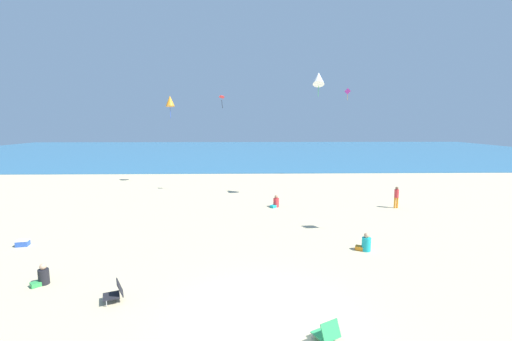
{
  "coord_description": "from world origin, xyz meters",
  "views": [
    {
      "loc": [
        -0.46,
        -9.06,
        5.55
      ],
      "look_at": [
        0.0,
        8.98,
        3.0
      ],
      "focal_mm": 23.84,
      "sensor_mm": 36.0,
      "label": 1
    }
  ],
  "objects_px": {
    "kite_red": "(222,97)",
    "beach_chair_near_camera": "(327,332)",
    "cooler_box": "(23,243)",
    "beach_chair_far_right": "(115,292)",
    "kite_white": "(319,78)",
    "kite_orange": "(170,101)",
    "person_0": "(396,196)",
    "person_3": "(365,244)",
    "person_2": "(276,203)",
    "kite_magenta": "(348,92)",
    "person_1": "(42,277)"
  },
  "relations": [
    {
      "from": "person_1",
      "to": "person_0",
      "type": "bearing_deg",
      "value": 165.21
    },
    {
      "from": "kite_orange",
      "to": "beach_chair_far_right",
      "type": "bearing_deg",
      "value": -82.58
    },
    {
      "from": "beach_chair_far_right",
      "to": "kite_orange",
      "type": "xyz_separation_m",
      "value": [
        -2.7,
        20.74,
        7.14
      ]
    },
    {
      "from": "person_2",
      "to": "kite_white",
      "type": "relative_size",
      "value": 0.43
    },
    {
      "from": "person_0",
      "to": "kite_magenta",
      "type": "height_order",
      "value": "kite_magenta"
    },
    {
      "from": "beach_chair_near_camera",
      "to": "kite_magenta",
      "type": "distance_m",
      "value": 28.46
    },
    {
      "from": "beach_chair_near_camera",
      "to": "cooler_box",
      "type": "xyz_separation_m",
      "value": [
        -12.23,
        7.08,
        -0.11
      ]
    },
    {
      "from": "kite_magenta",
      "to": "kite_orange",
      "type": "bearing_deg",
      "value": -169.3
    },
    {
      "from": "kite_red",
      "to": "beach_chair_near_camera",
      "type": "bearing_deg",
      "value": -77.98
    },
    {
      "from": "person_1",
      "to": "beach_chair_near_camera",
      "type": "bearing_deg",
      "value": 114.04
    },
    {
      "from": "beach_chair_far_right",
      "to": "kite_white",
      "type": "height_order",
      "value": "kite_white"
    },
    {
      "from": "person_0",
      "to": "kite_white",
      "type": "relative_size",
      "value": 0.77
    },
    {
      "from": "person_0",
      "to": "person_3",
      "type": "xyz_separation_m",
      "value": [
        -4.58,
        -7.34,
        -0.52
      ]
    },
    {
      "from": "kite_red",
      "to": "person_3",
      "type": "bearing_deg",
      "value": -60.16
    },
    {
      "from": "beach_chair_far_right",
      "to": "person_2",
      "type": "bearing_deg",
      "value": -139.67
    },
    {
      "from": "kite_magenta",
      "to": "kite_red",
      "type": "height_order",
      "value": "kite_magenta"
    },
    {
      "from": "person_2",
      "to": "kite_red",
      "type": "bearing_deg",
      "value": -91.34
    },
    {
      "from": "beach_chair_far_right",
      "to": "person_3",
      "type": "distance_m",
      "value": 10.1
    },
    {
      "from": "person_2",
      "to": "person_3",
      "type": "relative_size",
      "value": 0.98
    },
    {
      "from": "kite_white",
      "to": "beach_chair_near_camera",
      "type": "bearing_deg",
      "value": -100.33
    },
    {
      "from": "person_3",
      "to": "beach_chair_near_camera",
      "type": "bearing_deg",
      "value": 88.6
    },
    {
      "from": "cooler_box",
      "to": "person_3",
      "type": "height_order",
      "value": "person_3"
    },
    {
      "from": "person_2",
      "to": "kite_white",
      "type": "distance_m",
      "value": 9.23
    },
    {
      "from": "person_3",
      "to": "beach_chair_far_right",
      "type": "bearing_deg",
      "value": 48.75
    },
    {
      "from": "cooler_box",
      "to": "kite_orange",
      "type": "bearing_deg",
      "value": 78.0
    },
    {
      "from": "beach_chair_near_camera",
      "to": "person_2",
      "type": "distance_m",
      "value": 13.94
    },
    {
      "from": "person_2",
      "to": "person_1",
      "type": "bearing_deg",
      "value": 8.17
    },
    {
      "from": "kite_magenta",
      "to": "person_0",
      "type": "bearing_deg",
      "value": -90.95
    },
    {
      "from": "person_0",
      "to": "person_1",
      "type": "xyz_separation_m",
      "value": [
        -16.79,
        -10.16,
        -0.55
      ]
    },
    {
      "from": "person_1",
      "to": "kite_red",
      "type": "bearing_deg",
      "value": -155.06
    },
    {
      "from": "cooler_box",
      "to": "kite_red",
      "type": "bearing_deg",
      "value": 53.55
    },
    {
      "from": "person_0",
      "to": "kite_orange",
      "type": "xyz_separation_m",
      "value": [
        -16.55,
        9.4,
        6.62
      ]
    },
    {
      "from": "beach_chair_far_right",
      "to": "beach_chair_near_camera",
      "type": "height_order",
      "value": "beach_chair_far_right"
    },
    {
      "from": "beach_chair_near_camera",
      "to": "kite_orange",
      "type": "bearing_deg",
      "value": -7.4
    },
    {
      "from": "person_2",
      "to": "kite_red",
      "type": "distance_m",
      "value": 9.23
    },
    {
      "from": "person_0",
      "to": "kite_magenta",
      "type": "bearing_deg",
      "value": 178.76
    },
    {
      "from": "kite_white",
      "to": "kite_red",
      "type": "bearing_deg",
      "value": 164.21
    },
    {
      "from": "person_2",
      "to": "person_3",
      "type": "height_order",
      "value": "person_3"
    },
    {
      "from": "kite_red",
      "to": "kite_white",
      "type": "bearing_deg",
      "value": -15.79
    },
    {
      "from": "cooler_box",
      "to": "person_0",
      "type": "height_order",
      "value": "person_0"
    },
    {
      "from": "beach_chair_far_right",
      "to": "kite_magenta",
      "type": "xyz_separation_m",
      "value": [
        14.06,
        23.91,
        8.26
      ]
    },
    {
      "from": "kite_red",
      "to": "person_0",
      "type": "bearing_deg",
      "value": -22.81
    },
    {
      "from": "beach_chair_far_right",
      "to": "person_2",
      "type": "height_order",
      "value": "person_2"
    },
    {
      "from": "person_1",
      "to": "person_3",
      "type": "height_order",
      "value": "person_3"
    },
    {
      "from": "kite_red",
      "to": "person_2",
      "type": "bearing_deg",
      "value": -49.64
    },
    {
      "from": "kite_orange",
      "to": "kite_magenta",
      "type": "xyz_separation_m",
      "value": [
        16.76,
        3.17,
        1.13
      ]
    },
    {
      "from": "person_0",
      "to": "person_2",
      "type": "xyz_separation_m",
      "value": [
        -7.84,
        0.47,
        -0.53
      ]
    },
    {
      "from": "beach_chair_near_camera",
      "to": "person_3",
      "type": "distance_m",
      "value": 6.87
    },
    {
      "from": "beach_chair_near_camera",
      "to": "person_0",
      "type": "xyz_separation_m",
      "value": [
        7.68,
        13.47,
        0.57
      ]
    },
    {
      "from": "person_1",
      "to": "kite_orange",
      "type": "relative_size",
      "value": 0.37
    }
  ]
}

